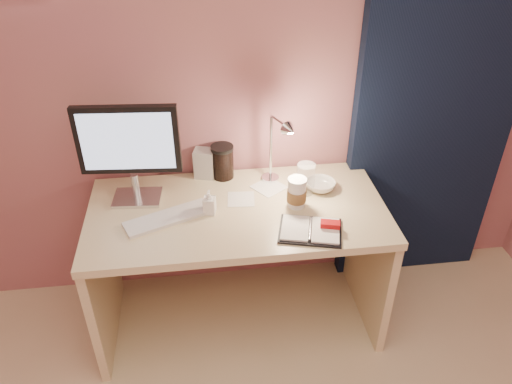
{
  "coord_description": "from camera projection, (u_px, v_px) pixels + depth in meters",
  "views": [
    {
      "loc": [
        -0.16,
        -0.52,
        2.1
      ],
      "look_at": [
        0.08,
        1.33,
        0.85
      ],
      "focal_mm": 35.0,
      "sensor_mm": 36.0,
      "label": 1
    }
  ],
  "objects": [
    {
      "name": "lotion_bottle",
      "position": [
        209.0,
        202.0,
        2.28
      ],
      "size": [
        0.07,
        0.07,
        0.12
      ],
      "primitive_type": "imported",
      "rotation": [
        0.0,
        0.0,
        -0.24
      ],
      "color": "silver",
      "rests_on": "desk"
    },
    {
      "name": "desk_lamp",
      "position": [
        266.0,
        147.0,
        2.35
      ],
      "size": [
        0.15,
        0.23,
        0.38
      ],
      "rotation": [
        0.0,
        0.0,
        0.42
      ],
      "color": "silver",
      "rests_on": "desk"
    },
    {
      "name": "bowl",
      "position": [
        321.0,
        185.0,
        2.47
      ],
      "size": [
        0.19,
        0.19,
        0.05
      ],
      "primitive_type": "imported",
      "rotation": [
        0.0,
        0.0,
        -0.35
      ],
      "color": "silver",
      "rests_on": "desk"
    },
    {
      "name": "room",
      "position": [
        421.0,
        92.0,
        2.47
      ],
      "size": [
        3.5,
        3.5,
        3.5
      ],
      "color": "#C6B28E",
      "rests_on": "ground"
    },
    {
      "name": "desk",
      "position": [
        237.0,
        236.0,
        2.53
      ],
      "size": [
        1.4,
        0.7,
        0.73
      ],
      "color": "#CABC8F",
      "rests_on": "ground"
    },
    {
      "name": "paper_c",
      "position": [
        269.0,
        187.0,
        2.49
      ],
      "size": [
        0.19,
        0.19,
        0.0
      ],
      "primitive_type": "cube",
      "rotation": [
        0.0,
        0.0,
        0.62
      ],
      "color": "silver",
      "rests_on": "desk"
    },
    {
      "name": "monitor",
      "position": [
        129.0,
        146.0,
        2.24
      ],
      "size": [
        0.46,
        0.18,
        0.49
      ],
      "rotation": [
        0.0,
        0.0,
        -0.08
      ],
      "color": "silver",
      "rests_on": "desk"
    },
    {
      "name": "planner",
      "position": [
        312.0,
        230.0,
        2.19
      ],
      "size": [
        0.32,
        0.27,
        0.04
      ],
      "rotation": [
        0.0,
        0.0,
        -0.26
      ],
      "color": "black",
      "rests_on": "desk"
    },
    {
      "name": "coffee_cup",
      "position": [
        297.0,
        193.0,
        2.32
      ],
      "size": [
        0.09,
        0.09,
        0.15
      ],
      "color": "silver",
      "rests_on": "desk"
    },
    {
      "name": "keyboard",
      "position": [
        168.0,
        218.0,
        2.27
      ],
      "size": [
        0.41,
        0.26,
        0.02
      ],
      "primitive_type": "cube",
      "rotation": [
        0.0,
        0.0,
        0.39
      ],
      "color": "silver",
      "rests_on": "desk"
    },
    {
      "name": "product_box",
      "position": [
        205.0,
        163.0,
        2.54
      ],
      "size": [
        0.12,
        0.1,
        0.15
      ],
      "primitive_type": "cube",
      "rotation": [
        0.0,
        0.0,
        -0.26
      ],
      "color": "#B6B6B2",
      "rests_on": "desk"
    },
    {
      "name": "dark_jar",
      "position": [
        223.0,
        163.0,
        2.53
      ],
      "size": [
        0.11,
        0.11,
        0.16
      ],
      "primitive_type": "cylinder",
      "color": "black",
      "rests_on": "desk"
    },
    {
      "name": "clear_cup",
      "position": [
        306.0,
        179.0,
        2.41
      ],
      "size": [
        0.09,
        0.09,
        0.16
      ],
      "primitive_type": "cylinder",
      "color": "white",
      "rests_on": "desk"
    },
    {
      "name": "paper_b",
      "position": [
        241.0,
        199.0,
        2.4
      ],
      "size": [
        0.14,
        0.14,
        0.0
      ],
      "primitive_type": "cube",
      "rotation": [
        0.0,
        0.0,
        -0.1
      ],
      "color": "silver",
      "rests_on": "desk"
    }
  ]
}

